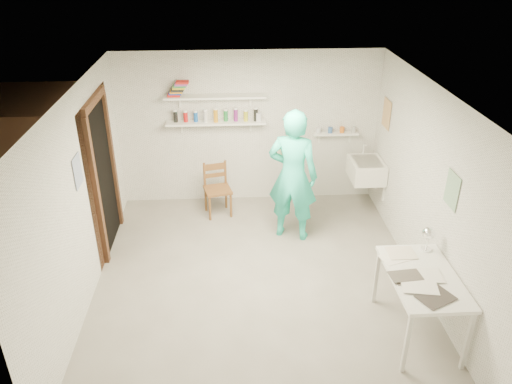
{
  "coord_description": "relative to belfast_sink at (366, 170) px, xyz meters",
  "views": [
    {
      "loc": [
        -0.33,
        -5.04,
        3.86
      ],
      "look_at": [
        0.0,
        0.4,
        1.05
      ],
      "focal_mm": 35.0,
      "sensor_mm": 36.0,
      "label": 1
    }
  ],
  "objects": [
    {
      "name": "floor",
      "position": [
        -1.75,
        -1.7,
        -0.71
      ],
      "size": [
        4.0,
        4.5,
        0.02
      ],
      "primitive_type": "cube",
      "color": "slate",
      "rests_on": "ground"
    },
    {
      "name": "ceiling",
      "position": [
        -1.75,
        -1.7,
        1.71
      ],
      "size": [
        4.0,
        4.5,
        0.02
      ],
      "primitive_type": "cube",
      "color": "silver",
      "rests_on": "wall_back"
    },
    {
      "name": "wall_back",
      "position": [
        -1.75,
        0.56,
        0.5
      ],
      "size": [
        4.0,
        0.02,
        2.4
      ],
      "primitive_type": "cube",
      "color": "silver",
      "rests_on": "ground"
    },
    {
      "name": "wall_front",
      "position": [
        -1.75,
        -3.96,
        0.5
      ],
      "size": [
        4.0,
        0.02,
        2.4
      ],
      "primitive_type": "cube",
      "color": "silver",
      "rests_on": "ground"
    },
    {
      "name": "wall_left",
      "position": [
        -3.76,
        -1.7,
        0.5
      ],
      "size": [
        0.02,
        4.5,
        2.4
      ],
      "primitive_type": "cube",
      "color": "silver",
      "rests_on": "ground"
    },
    {
      "name": "wall_right",
      "position": [
        0.26,
        -1.7,
        0.5
      ],
      "size": [
        0.02,
        4.5,
        2.4
      ],
      "primitive_type": "cube",
      "color": "silver",
      "rests_on": "ground"
    },
    {
      "name": "doorway_recess",
      "position": [
        -3.74,
        -0.65,
        0.3
      ],
      "size": [
        0.02,
        0.9,
        2.0
      ],
      "primitive_type": "cube",
      "color": "black",
      "rests_on": "wall_left"
    },
    {
      "name": "corridor_box",
      "position": [
        -4.45,
        -0.65,
        0.35
      ],
      "size": [
        1.4,
        1.5,
        2.1
      ],
      "primitive_type": "cube",
      "color": "brown",
      "rests_on": "ground"
    },
    {
      "name": "door_lintel",
      "position": [
        -3.72,
        -0.65,
        1.35
      ],
      "size": [
        0.06,
        1.05,
        0.1
      ],
      "primitive_type": "cube",
      "color": "brown",
      "rests_on": "wall_left"
    },
    {
      "name": "door_jamb_near",
      "position": [
        -3.72,
        -1.15,
        0.3
      ],
      "size": [
        0.06,
        0.1,
        2.0
      ],
      "primitive_type": "cube",
      "color": "brown",
      "rests_on": "ground"
    },
    {
      "name": "door_jamb_far",
      "position": [
        -3.72,
        -0.15,
        0.3
      ],
      "size": [
        0.06,
        0.1,
        2.0
      ],
      "primitive_type": "cube",
      "color": "brown",
      "rests_on": "ground"
    },
    {
      "name": "shelf_lower",
      "position": [
        -2.25,
        0.43,
        0.65
      ],
      "size": [
        1.5,
        0.22,
        0.03
      ],
      "primitive_type": "cube",
      "color": "white",
      "rests_on": "wall_back"
    },
    {
      "name": "shelf_upper",
      "position": [
        -2.25,
        0.43,
        1.05
      ],
      "size": [
        1.5,
        0.22,
        0.03
      ],
      "primitive_type": "cube",
      "color": "white",
      "rests_on": "wall_back"
    },
    {
      "name": "ledge_shelf",
      "position": [
        -0.4,
        0.47,
        0.42
      ],
      "size": [
        0.7,
        0.14,
        0.03
      ],
      "primitive_type": "cube",
      "color": "white",
      "rests_on": "wall_back"
    },
    {
      "name": "poster_left",
      "position": [
        -3.74,
        -1.65,
        0.85
      ],
      "size": [
        0.01,
        0.28,
        0.36
      ],
      "primitive_type": "cube",
      "color": "#334C7F",
      "rests_on": "wall_left"
    },
    {
      "name": "poster_right_a",
      "position": [
        0.24,
        0.1,
        0.85
      ],
      "size": [
        0.01,
        0.34,
        0.42
      ],
      "primitive_type": "cube",
      "color": "#995933",
      "rests_on": "wall_right"
    },
    {
      "name": "poster_right_b",
      "position": [
        0.24,
        -2.25,
        0.8
      ],
      "size": [
        0.01,
        0.3,
        0.38
      ],
      "primitive_type": "cube",
      "color": "#3F724C",
      "rests_on": "wall_right"
    },
    {
      "name": "belfast_sink",
      "position": [
        0.0,
        0.0,
        0.0
      ],
      "size": [
        0.48,
        0.6,
        0.3
      ],
      "primitive_type": "cube",
      "color": "white",
      "rests_on": "wall_right"
    },
    {
      "name": "man",
      "position": [
        -1.21,
        -0.65,
        0.24
      ],
      "size": [
        0.8,
        0.66,
        1.89
      ],
      "primitive_type": "imported",
      "rotation": [
        0.0,
        0.0,
        2.79
      ],
      "color": "#2AD5B6",
      "rests_on": "ground"
    },
    {
      "name": "wall_clock",
      "position": [
        -1.28,
        -0.44,
        0.56
      ],
      "size": [
        0.33,
        0.15,
        0.34
      ],
      "primitive_type": "cylinder",
      "rotation": [
        1.57,
        0.0,
        -0.35
      ],
      "color": "beige",
      "rests_on": "man"
    },
    {
      "name": "wooden_chair",
      "position": [
        -2.25,
        0.03,
        -0.29
      ],
      "size": [
        0.46,
        0.45,
        0.83
      ],
      "primitive_type": "cube",
      "rotation": [
        0.0,
        0.0,
        0.23
      ],
      "color": "brown",
      "rests_on": "ground"
    },
    {
      "name": "work_table",
      "position": [
        -0.11,
        -2.71,
        -0.32
      ],
      "size": [
        0.68,
        1.14,
        0.76
      ],
      "primitive_type": "cube",
      "color": "silver",
      "rests_on": "ground"
    },
    {
      "name": "desk_lamp",
      "position": [
        0.08,
        -2.25,
        0.28
      ],
      "size": [
        0.14,
        0.14,
        0.14
      ],
      "primitive_type": "sphere",
      "color": "white",
      "rests_on": "work_table"
    },
    {
      "name": "spray_cans",
      "position": [
        -2.25,
        0.43,
        0.75
      ],
      "size": [
        1.31,
        0.06,
        0.17
      ],
      "color": "black",
      "rests_on": "shelf_lower"
    },
    {
      "name": "book_stack",
      "position": [
        -2.78,
        0.43,
        1.18
      ],
      "size": [
        0.32,
        0.14,
        0.22
      ],
      "color": "red",
      "rests_on": "shelf_upper"
    },
    {
      "name": "ledge_pots",
      "position": [
        -0.4,
        0.47,
        0.48
      ],
      "size": [
        0.48,
        0.07,
        0.09
      ],
      "color": "silver",
      "rests_on": "ledge_shelf"
    },
    {
      "name": "papers",
      "position": [
        -0.11,
        -2.71,
        0.07
      ],
      "size": [
        0.3,
        0.22,
        0.03
      ],
      "color": "silver",
      "rests_on": "work_table"
    }
  ]
}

